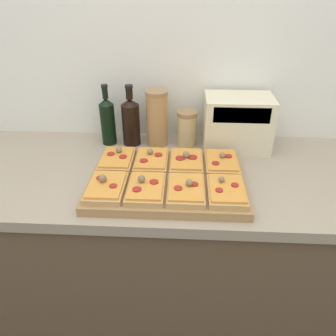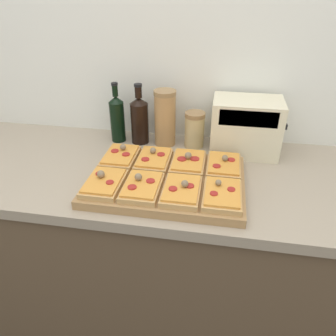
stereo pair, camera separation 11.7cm
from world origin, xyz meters
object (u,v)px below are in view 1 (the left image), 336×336
(grain_jar_short, at_px, (187,128))
(toaster_oven, at_px, (237,123))
(cutting_board, at_px, (168,181))
(wine_bottle, at_px, (131,121))
(grain_jar_tall, at_px, (157,118))
(olive_oil_bottle, at_px, (108,120))

(grain_jar_short, height_order, toaster_oven, toaster_oven)
(cutting_board, bearing_deg, wine_bottle, 118.57)
(grain_jar_tall, bearing_deg, wine_bottle, 180.00)
(cutting_board, relative_size, grain_jar_short, 3.53)
(olive_oil_bottle, distance_m, toaster_oven, 0.55)
(olive_oil_bottle, relative_size, grain_jar_tall, 1.09)
(grain_jar_short, distance_m, toaster_oven, 0.21)
(wine_bottle, relative_size, grain_jar_tall, 1.09)
(grain_jar_short, bearing_deg, olive_oil_bottle, 180.00)
(cutting_board, height_order, grain_jar_tall, grain_jar_tall)
(wine_bottle, xyz_separation_m, grain_jar_tall, (0.11, 0.00, 0.01))
(wine_bottle, height_order, grain_jar_short, wine_bottle)
(cutting_board, xyz_separation_m, grain_jar_short, (0.06, 0.32, 0.06))
(grain_jar_short, bearing_deg, toaster_oven, -4.28)
(grain_jar_tall, bearing_deg, grain_jar_short, 0.00)
(cutting_board, bearing_deg, grain_jar_tall, 101.07)
(olive_oil_bottle, xyz_separation_m, wine_bottle, (0.10, 0.00, -0.00))
(wine_bottle, xyz_separation_m, grain_jar_short, (0.24, 0.00, -0.03))
(wine_bottle, bearing_deg, cutting_board, -61.43)
(olive_oil_bottle, bearing_deg, wine_bottle, 0.00)
(olive_oil_bottle, bearing_deg, grain_jar_short, 0.00)
(olive_oil_bottle, bearing_deg, toaster_oven, -1.64)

